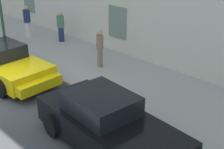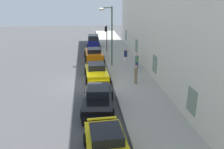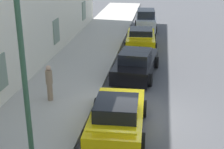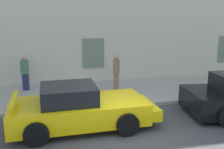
{
  "view_description": "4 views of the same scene",
  "coord_description": "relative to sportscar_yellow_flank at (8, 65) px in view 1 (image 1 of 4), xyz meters",
  "views": [
    {
      "loc": [
        9.96,
        -4.33,
        5.37
      ],
      "look_at": [
        3.37,
        2.3,
        1.18
      ],
      "focal_mm": 50.3,
      "sensor_mm": 36.0,
      "label": 1
    },
    {
      "loc": [
        19.75,
        -0.05,
        7.59
      ],
      "look_at": [
        -0.26,
        2.24,
        0.67
      ],
      "focal_mm": 38.07,
      "sensor_mm": 36.0,
      "label": 2
    },
    {
      "loc": [
        -12.08,
        -0.54,
        6.43
      ],
      "look_at": [
        1.69,
        1.54,
        1.15
      ],
      "focal_mm": 52.76,
      "sensor_mm": 36.0,
      "label": 3
    },
    {
      "loc": [
        -1.88,
        -6.8,
        3.49
      ],
      "look_at": [
        0.04,
        1.85,
        1.44
      ],
      "focal_mm": 41.25,
      "sensor_mm": 36.0,
      "label": 4
    }
  ],
  "objects": [
    {
      "name": "sportscar_yellow_flank",
      "position": [
        0.0,
        0.0,
        0.0
      ],
      "size": [
        4.61,
        2.26,
        1.39
      ],
      "color": "yellow",
      "rests_on": "ground"
    },
    {
      "name": "pedestrian_admiring",
      "position": [
        -4.02,
        3.39,
        0.42
      ],
      "size": [
        0.39,
        0.39,
        1.75
      ],
      "color": "silver",
      "rests_on": "sidewalk"
    },
    {
      "name": "ground_plane",
      "position": [
        1.1,
        -0.91,
        -0.61
      ],
      "size": [
        80.0,
        80.0,
        0.0
      ],
      "primitive_type": "plane",
      "color": "#444447"
    },
    {
      "name": "sportscar_white_middle",
      "position": [
        6.12,
        -0.23,
        0.01
      ],
      "size": [
        5.15,
        2.44,
        1.46
      ],
      "color": "black",
      "rests_on": "ground"
    },
    {
      "name": "pedestrian_strolling",
      "position": [
        1.86,
        3.29,
        0.38
      ],
      "size": [
        0.39,
        0.39,
        1.63
      ],
      "color": "#8C7259",
      "rests_on": "sidewalk"
    },
    {
      "name": "pedestrian_bystander",
      "position": [
        -2.17,
        4.24,
        0.33
      ],
      "size": [
        0.51,
        0.51,
        1.59
      ],
      "color": "navy",
      "rests_on": "sidewalk"
    },
    {
      "name": "sidewalk",
      "position": [
        1.1,
        3.22,
        -0.54
      ],
      "size": [
        60.0,
        3.89,
        0.14
      ],
      "primitive_type": "cube",
      "color": "#A8A399",
      "rests_on": "ground"
    }
  ]
}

